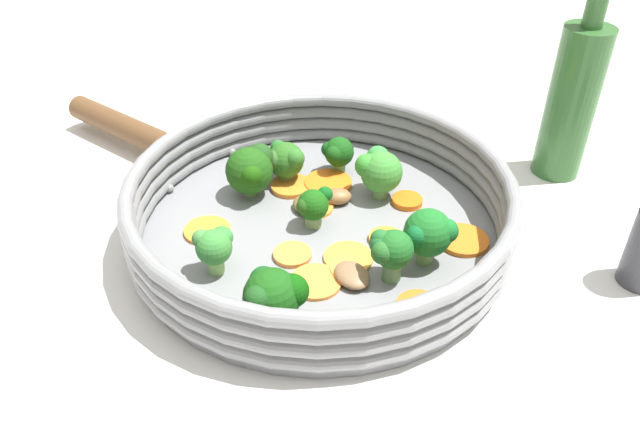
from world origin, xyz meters
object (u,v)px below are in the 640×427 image
broccoli_floret_3 (251,169)px  oil_bottle (572,100)px  carrot_slice_1 (420,307)px  mushroom_piece_1 (305,205)px  carrot_slice_7 (348,269)px  mushroom_piece_0 (352,275)px  carrot_slice_9 (291,186)px  carrot_slice_11 (463,240)px  broccoli_floret_8 (285,160)px  broccoli_floret_2 (273,295)px  broccoli_floret_1 (215,245)px  carrot_slice_5 (328,184)px  broccoli_floret_0 (379,170)px  broccoli_floret_7 (337,153)px  skillet (320,231)px  broccoli_floret_6 (390,250)px  mushroom_piece_2 (335,196)px  carrot_slice_2 (407,201)px  carrot_slice_0 (315,282)px  carrot_slice_3 (207,230)px  carrot_slice_8 (386,238)px  broccoli_floret_4 (429,234)px  carrot_slice_6 (292,254)px  carrot_slice_4 (348,258)px  carrot_slice_10 (430,233)px  carrot_slice_12 (316,208)px  broccoli_floret_5 (313,205)px

broccoli_floret_3 → oil_bottle: size_ratio=0.26×
carrot_slice_1 → mushroom_piece_1: (-0.09, -0.14, 0.00)m
carrot_slice_7 → broccoli_floret_3: bearing=-118.7°
mushroom_piece_0 → carrot_slice_9: bearing=-134.9°
carrot_slice_11 → broccoli_floret_8: 0.19m
broccoli_floret_2 → oil_bottle: (-0.33, 0.17, 0.04)m
broccoli_floret_1 → broccoli_floret_2: broccoli_floret_2 is taller
broccoli_floret_8 → oil_bottle: 0.29m
carrot_slice_5 → broccoli_floret_0: (-0.00, 0.05, 0.03)m
broccoli_floret_1 → broccoli_floret_7: broccoli_floret_1 is taller
mushroom_piece_0 → skillet: bearing=-137.1°
broccoli_floret_6 → mushroom_piece_0: size_ratio=1.31×
skillet → mushroom_piece_0: mushroom_piece_0 is taller
mushroom_piece_1 → mushroom_piece_2: 0.03m
carrot_slice_7 → carrot_slice_9: size_ratio=0.77×
broccoli_floret_8 → carrot_slice_2: bearing=95.1°
carrot_slice_0 → broccoli_floret_3: broccoli_floret_3 is taller
carrot_slice_0 → carrot_slice_5: carrot_slice_5 is taller
broccoli_floret_0 → broccoli_floret_1: size_ratio=1.17×
carrot_slice_3 → mushroom_piece_1: (-0.07, 0.07, 0.00)m
carrot_slice_8 → mushroom_piece_0: (0.06, -0.01, 0.00)m
broccoli_floret_4 → carrot_slice_11: bearing=149.0°
skillet → carrot_slice_6: size_ratio=9.95×
broccoli_floret_6 → mushroom_piece_2: broccoli_floret_6 is taller
carrot_slice_1 → broccoli_floret_4: broccoli_floret_4 is taller
carrot_slice_2 → broccoli_floret_6: size_ratio=0.63×
carrot_slice_4 → mushroom_piece_1: 0.08m
broccoli_floret_7 → mushroom_piece_1: (0.07, -0.00, -0.02)m
carrot_slice_8 → broccoli_floret_0: broccoli_floret_0 is taller
broccoli_floret_0 → carrot_slice_10: bearing=56.5°
carrot_slice_1 → carrot_slice_10: bearing=-169.6°
broccoli_floret_1 → broccoli_floret_2: 0.08m
carrot_slice_3 → carrot_slice_9: 0.10m
mushroom_piece_0 → oil_bottle: oil_bottle is taller
broccoli_floret_4 → oil_bottle: size_ratio=0.25×
carrot_slice_12 → mushroom_piece_0: bearing=39.5°
carrot_slice_5 → mushroom_piece_0: bearing=30.5°
broccoli_floret_0 → broccoli_floret_4: (0.08, 0.07, 0.00)m
carrot_slice_6 → mushroom_piece_0: mushroom_piece_0 is taller
skillet → broccoli_floret_8: 0.09m
skillet → broccoli_floret_8: broccoli_floret_8 is taller
carrot_slice_3 → broccoli_floret_5: 0.10m
broccoli_floret_2 → mushroom_piece_0: size_ratio=1.47×
carrot_slice_0 → carrot_slice_6: (-0.02, -0.03, 0.00)m
broccoli_floret_2 → broccoli_floret_6: 0.10m
broccoli_floret_2 → broccoli_floret_5: bearing=-169.2°
broccoli_floret_6 → broccoli_floret_7: (-0.13, -0.10, -0.01)m
carrot_slice_4 → carrot_slice_12: 0.08m
carrot_slice_10 → mushroom_piece_1: bearing=-86.0°
skillet → carrot_slice_1: bearing=59.4°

